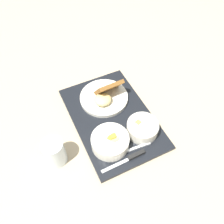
{
  "coord_description": "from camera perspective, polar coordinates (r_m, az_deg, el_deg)",
  "views": [
    {
      "loc": [
        -0.46,
        0.29,
        0.77
      ],
      "look_at": [
        0.0,
        0.0,
        0.04
      ],
      "focal_mm": 38.0,
      "sensor_mm": 36.0,
      "label": 1
    }
  ],
  "objects": [
    {
      "name": "serving_tray",
      "position": [
        0.93,
        -0.0,
        -1.33
      ],
      "size": [
        0.47,
        0.34,
        0.01
      ],
      "color": "black",
      "rests_on": "ground_plane"
    },
    {
      "name": "glass_water",
      "position": [
        0.83,
        -13.57,
        -9.55
      ],
      "size": [
        0.07,
        0.07,
        0.11
      ],
      "color": "silver",
      "rests_on": "ground_plane"
    },
    {
      "name": "bowl_salad",
      "position": [
        0.84,
        -0.44,
        -7.05
      ],
      "size": [
        0.13,
        0.13,
        0.06
      ],
      "color": "silver",
      "rests_on": "serving_tray"
    },
    {
      "name": "knife",
      "position": [
        0.84,
        4.86,
        -10.73
      ],
      "size": [
        0.03,
        0.17,
        0.01
      ],
      "rotation": [
        0.0,
        0.0,
        1.49
      ],
      "color": "silver",
      "rests_on": "serving_tray"
    },
    {
      "name": "spoon",
      "position": [
        0.84,
        2.62,
        -9.78
      ],
      "size": [
        0.05,
        0.16,
        0.01
      ],
      "rotation": [
        0.0,
        0.0,
        1.4
      ],
      "color": "silver",
      "rests_on": "serving_tray"
    },
    {
      "name": "plate_main",
      "position": [
        0.97,
        -1.81,
        3.86
      ],
      "size": [
        0.2,
        0.2,
        0.1
      ],
      "color": "silver",
      "rests_on": "serving_tray"
    },
    {
      "name": "bowl_soup",
      "position": [
        0.87,
        7.35,
        -3.75
      ],
      "size": [
        0.12,
        0.12,
        0.05
      ],
      "color": "silver",
      "rests_on": "serving_tray"
    },
    {
      "name": "ground_plane",
      "position": [
        0.94,
        -0.0,
        -1.55
      ],
      "size": [
        4.0,
        4.0,
        0.0
      ],
      "primitive_type": "plane",
      "color": "tan"
    }
  ]
}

